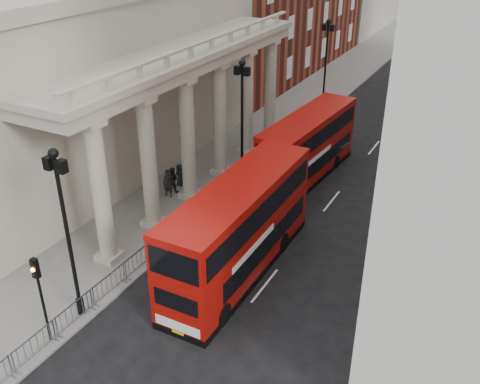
{
  "coord_description": "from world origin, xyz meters",
  "views": [
    {
      "loc": [
        15.06,
        -9.62,
        16.73
      ],
      "look_at": [
        3.18,
        12.64,
        3.4
      ],
      "focal_mm": 40.0,
      "sensor_mm": 36.0,
      "label": 1
    }
  ],
  "objects_px": {
    "lamp_post_north": "(326,60)",
    "pedestrian_a": "(168,183)",
    "lamp_post_south": "(66,225)",
    "bus_far": "(308,146)",
    "bus_near": "(239,227)",
    "lamp_post_mid": "(242,113)",
    "pedestrian_c": "(180,175)",
    "traffic_light": "(39,286)",
    "pedestrian_b": "(172,180)"
  },
  "relations": [
    {
      "from": "lamp_post_south",
      "to": "traffic_light",
      "type": "distance_m",
      "value": 2.71
    },
    {
      "from": "lamp_post_south",
      "to": "bus_near",
      "type": "relative_size",
      "value": 0.72
    },
    {
      "from": "traffic_light",
      "to": "bus_far",
      "type": "height_order",
      "value": "bus_far"
    },
    {
      "from": "lamp_post_south",
      "to": "lamp_post_north",
      "type": "height_order",
      "value": "same"
    },
    {
      "from": "pedestrian_b",
      "to": "bus_far",
      "type": "bearing_deg",
      "value": -147.17
    },
    {
      "from": "bus_near",
      "to": "bus_far",
      "type": "relative_size",
      "value": 1.08
    },
    {
      "from": "lamp_post_south",
      "to": "bus_far",
      "type": "distance_m",
      "value": 19.12
    },
    {
      "from": "lamp_post_mid",
      "to": "bus_far",
      "type": "relative_size",
      "value": 0.78
    },
    {
      "from": "bus_far",
      "to": "traffic_light",
      "type": "bearing_deg",
      "value": -96.15
    },
    {
      "from": "lamp_post_north",
      "to": "traffic_light",
      "type": "xyz_separation_m",
      "value": [
        0.1,
        -34.02,
        -1.8
      ]
    },
    {
      "from": "traffic_light",
      "to": "pedestrian_b",
      "type": "xyz_separation_m",
      "value": [
        -3.23,
        14.12,
        -2.11
      ]
    },
    {
      "from": "bus_near",
      "to": "bus_far",
      "type": "height_order",
      "value": "bus_near"
    },
    {
      "from": "traffic_light",
      "to": "pedestrian_c",
      "type": "xyz_separation_m",
      "value": [
        -3.31,
        15.11,
        -2.22
      ]
    },
    {
      "from": "bus_near",
      "to": "pedestrian_c",
      "type": "height_order",
      "value": "bus_near"
    },
    {
      "from": "pedestrian_b",
      "to": "pedestrian_c",
      "type": "height_order",
      "value": "pedestrian_b"
    },
    {
      "from": "lamp_post_mid",
      "to": "pedestrian_a",
      "type": "height_order",
      "value": "lamp_post_mid"
    },
    {
      "from": "lamp_post_mid",
      "to": "lamp_post_north",
      "type": "bearing_deg",
      "value": 90.0
    },
    {
      "from": "bus_near",
      "to": "pedestrian_c",
      "type": "bearing_deg",
      "value": 140.65
    },
    {
      "from": "lamp_post_south",
      "to": "pedestrian_c",
      "type": "distance_m",
      "value": 14.07
    },
    {
      "from": "lamp_post_mid",
      "to": "bus_far",
      "type": "height_order",
      "value": "lamp_post_mid"
    },
    {
      "from": "traffic_light",
      "to": "pedestrian_c",
      "type": "bearing_deg",
      "value": 102.36
    },
    {
      "from": "traffic_light",
      "to": "pedestrian_a",
      "type": "height_order",
      "value": "traffic_light"
    },
    {
      "from": "lamp_post_south",
      "to": "traffic_light",
      "type": "height_order",
      "value": "lamp_post_south"
    },
    {
      "from": "lamp_post_south",
      "to": "bus_far",
      "type": "xyz_separation_m",
      "value": [
        3.77,
        18.57,
        -2.52
      ]
    },
    {
      "from": "bus_far",
      "to": "pedestrian_a",
      "type": "distance_m",
      "value": 9.95
    },
    {
      "from": "lamp_post_mid",
      "to": "pedestrian_c",
      "type": "relative_size",
      "value": 5.39
    },
    {
      "from": "traffic_light",
      "to": "pedestrian_a",
      "type": "bearing_deg",
      "value": 102.96
    },
    {
      "from": "lamp_post_north",
      "to": "bus_near",
      "type": "height_order",
      "value": "lamp_post_north"
    },
    {
      "from": "lamp_post_mid",
      "to": "pedestrian_c",
      "type": "bearing_deg",
      "value": -137.88
    },
    {
      "from": "pedestrian_c",
      "to": "lamp_post_mid",
      "type": "bearing_deg",
      "value": 50.47
    },
    {
      "from": "lamp_post_mid",
      "to": "pedestrian_a",
      "type": "relative_size",
      "value": 4.42
    },
    {
      "from": "lamp_post_south",
      "to": "traffic_light",
      "type": "relative_size",
      "value": 1.93
    },
    {
      "from": "lamp_post_north",
      "to": "traffic_light",
      "type": "distance_m",
      "value": 34.07
    },
    {
      "from": "pedestrian_b",
      "to": "pedestrian_c",
      "type": "xyz_separation_m",
      "value": [
        -0.08,
        1.0,
        -0.1
      ]
    },
    {
      "from": "pedestrian_a",
      "to": "pedestrian_b",
      "type": "relative_size",
      "value": 1.08
    },
    {
      "from": "pedestrian_c",
      "to": "bus_far",
      "type": "bearing_deg",
      "value": 46.47
    },
    {
      "from": "bus_far",
      "to": "pedestrian_b",
      "type": "bearing_deg",
      "value": -132.87
    },
    {
      "from": "lamp_post_north",
      "to": "pedestrian_a",
      "type": "bearing_deg",
      "value": -98.24
    },
    {
      "from": "pedestrian_a",
      "to": "lamp_post_mid",
      "type": "bearing_deg",
      "value": 48.78
    },
    {
      "from": "lamp_post_south",
      "to": "pedestrian_b",
      "type": "xyz_separation_m",
      "value": [
        -3.13,
        12.1,
        -3.92
      ]
    },
    {
      "from": "lamp_post_north",
      "to": "traffic_light",
      "type": "bearing_deg",
      "value": -89.83
    },
    {
      "from": "pedestrian_a",
      "to": "pedestrian_c",
      "type": "xyz_separation_m",
      "value": [
        -0.23,
        1.7,
        -0.17
      ]
    },
    {
      "from": "lamp_post_south",
      "to": "pedestrian_c",
      "type": "xyz_separation_m",
      "value": [
        -3.21,
        13.1,
        -4.02
      ]
    },
    {
      "from": "lamp_post_south",
      "to": "pedestrian_a",
      "type": "height_order",
      "value": "lamp_post_south"
    },
    {
      "from": "lamp_post_mid",
      "to": "pedestrian_c",
      "type": "distance_m",
      "value": 5.91
    },
    {
      "from": "pedestrian_b",
      "to": "traffic_light",
      "type": "bearing_deg",
      "value": 92.56
    },
    {
      "from": "lamp_post_south",
      "to": "pedestrian_b",
      "type": "bearing_deg",
      "value": 104.52
    },
    {
      "from": "lamp_post_south",
      "to": "traffic_light",
      "type": "xyz_separation_m",
      "value": [
        0.1,
        -2.02,
        -1.8
      ]
    },
    {
      "from": "lamp_post_north",
      "to": "bus_far",
      "type": "bearing_deg",
      "value": -74.32
    },
    {
      "from": "lamp_post_mid",
      "to": "pedestrian_b",
      "type": "bearing_deg",
      "value": -128.77
    }
  ]
}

